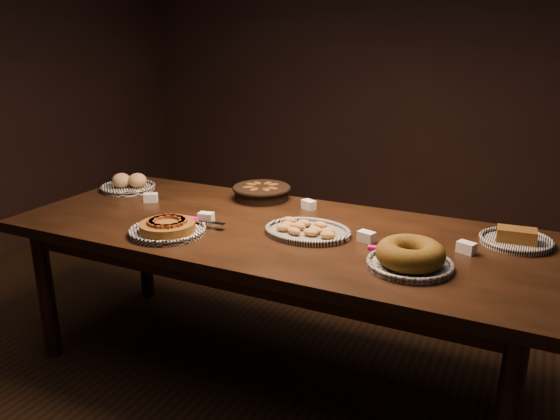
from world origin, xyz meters
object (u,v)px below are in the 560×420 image
at_px(buffet_table, 271,242).
at_px(bundt_cake_plate, 410,257).
at_px(madeleine_platter, 307,230).
at_px(apple_tart_plate, 168,228).

relative_size(buffet_table, bundt_cake_plate, 6.90).
xyz_separation_m(buffet_table, bundt_cake_plate, (0.68, -0.18, 0.12)).
relative_size(buffet_table, madeleine_platter, 6.29).
distance_m(apple_tart_plate, bundt_cake_plate, 1.05).
bearing_deg(apple_tart_plate, madeleine_platter, 1.11).
xyz_separation_m(buffet_table, apple_tart_plate, (-0.37, -0.28, 0.10)).
distance_m(buffet_table, madeleine_platter, 0.21).
bearing_deg(bundt_cake_plate, buffet_table, 146.16).
bearing_deg(apple_tart_plate, buffet_table, 12.45).
xyz_separation_m(apple_tart_plate, bundt_cake_plate, (1.05, 0.10, 0.02)).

